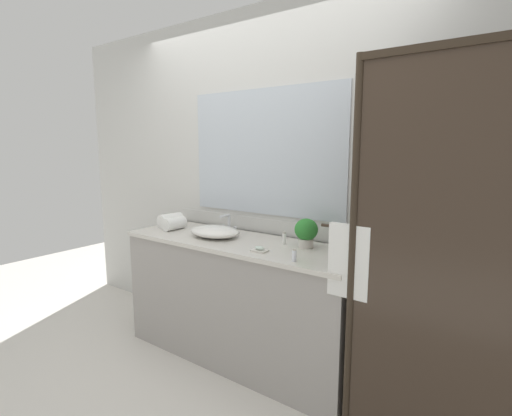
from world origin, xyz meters
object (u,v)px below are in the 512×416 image
(sink_basin, at_px, (215,231))
(rolled_towel_near_edge, at_px, (171,220))
(rolled_towel_middle, at_px, (174,224))
(amenity_bottle_lotion, at_px, (284,238))
(soap_dish, at_px, (260,249))
(faucet, at_px, (229,227))
(potted_plant, at_px, (306,231))
(amenity_bottle_shampoo, at_px, (294,255))

(sink_basin, relative_size, rolled_towel_near_edge, 2.03)
(rolled_towel_middle, bearing_deg, amenity_bottle_lotion, 6.68)
(soap_dish, xyz_separation_m, rolled_towel_near_edge, (-1.05, 0.20, 0.04))
(amenity_bottle_lotion, distance_m, rolled_towel_near_edge, 1.08)
(faucet, bearing_deg, rolled_towel_middle, -158.99)
(soap_dish, bearing_deg, potted_plant, 53.43)
(faucet, height_order, amenity_bottle_shampoo, faucet)
(soap_dish, relative_size, amenity_bottle_lotion, 1.13)
(potted_plant, xyz_separation_m, rolled_towel_middle, (-1.13, -0.12, -0.06))
(soap_dish, xyz_separation_m, amenity_bottle_shampoo, (0.28, -0.05, 0.02))
(sink_basin, relative_size, faucet, 2.35)
(sink_basin, distance_m, rolled_towel_middle, 0.43)
(soap_dish, bearing_deg, sink_basin, 164.69)
(faucet, bearing_deg, amenity_bottle_lotion, -5.53)
(rolled_towel_middle, bearing_deg, sink_basin, 0.31)
(amenity_bottle_lotion, bearing_deg, sink_basin, -168.32)
(potted_plant, relative_size, amenity_bottle_lotion, 2.21)
(rolled_towel_middle, bearing_deg, amenity_bottle_shampoo, -8.78)
(faucet, bearing_deg, sink_basin, -90.00)
(soap_dish, height_order, amenity_bottle_lotion, amenity_bottle_lotion)
(sink_basin, height_order, faucet, faucet)
(rolled_towel_middle, bearing_deg, soap_dish, -8.28)
(sink_basin, height_order, amenity_bottle_lotion, amenity_bottle_lotion)
(soap_dish, relative_size, rolled_towel_middle, 0.53)
(faucet, distance_m, amenity_bottle_lotion, 0.54)
(sink_basin, relative_size, amenity_bottle_shampoo, 5.28)
(amenity_bottle_lotion, bearing_deg, potted_plant, 3.81)
(amenity_bottle_shampoo, bearing_deg, amenity_bottle_lotion, 129.87)
(sink_basin, xyz_separation_m, rolled_towel_near_edge, (-0.54, 0.06, 0.02))
(faucet, bearing_deg, soap_dish, -30.79)
(rolled_towel_near_edge, bearing_deg, soap_dish, -10.52)
(amenity_bottle_shampoo, relative_size, rolled_towel_middle, 0.40)
(faucet, xyz_separation_m, rolled_towel_middle, (-0.43, -0.17, 0.00))
(amenity_bottle_lotion, height_order, rolled_towel_middle, rolled_towel_middle)
(amenity_bottle_shampoo, height_order, rolled_towel_near_edge, rolled_towel_near_edge)
(rolled_towel_near_edge, relative_size, rolled_towel_middle, 1.05)
(sink_basin, relative_size, rolled_towel_middle, 2.13)
(rolled_towel_near_edge, bearing_deg, rolled_towel_middle, -27.91)
(potted_plant, distance_m, amenity_bottle_shampoo, 0.33)
(sink_basin, xyz_separation_m, amenity_bottle_shampoo, (0.79, -0.19, -0.01))
(rolled_towel_near_edge, bearing_deg, amenity_bottle_lotion, 2.94)
(potted_plant, xyz_separation_m, rolled_towel_near_edge, (-1.24, -0.07, -0.05))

